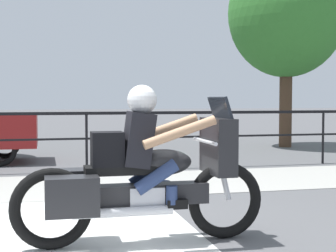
# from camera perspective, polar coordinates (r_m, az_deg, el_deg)

# --- Properties ---
(ground_plane) EXTENTS (120.00, 120.00, 0.00)m
(ground_plane) POSITION_cam_1_polar(r_m,az_deg,el_deg) (5.27, -4.52, -12.63)
(ground_plane) COLOR #565659
(sidewalk_band) EXTENTS (44.00, 2.40, 0.01)m
(sidewalk_band) POSITION_cam_1_polar(r_m,az_deg,el_deg) (8.56, -8.10, -6.48)
(sidewalk_band) COLOR #A8A59E
(sidewalk_band) RESTS_ON ground
(fence_railing) EXTENTS (36.00, 0.05, 1.16)m
(fence_railing) POSITION_cam_1_polar(r_m,az_deg,el_deg) (10.09, -9.03, 0.17)
(fence_railing) COLOR black
(fence_railing) RESTS_ON ground
(motorcycle) EXTENTS (2.50, 0.76, 1.56)m
(motorcycle) POSITION_cam_1_polar(r_m,az_deg,el_deg) (5.04, -2.98, -5.25)
(motorcycle) COLOR black
(motorcycle) RESTS_ON ground
(tree_behind_sign) EXTENTS (3.37, 3.37, 5.73)m
(tree_behind_sign) POSITION_cam_1_polar(r_m,az_deg,el_deg) (15.52, 13.02, 12.06)
(tree_behind_sign) COLOR #473323
(tree_behind_sign) RESTS_ON ground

